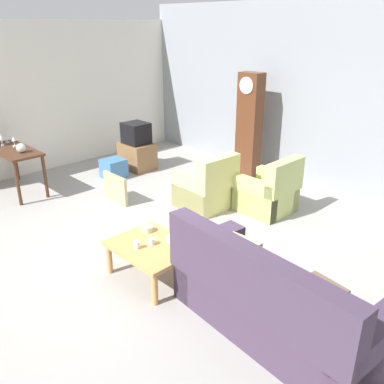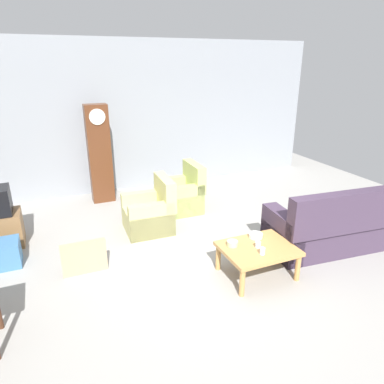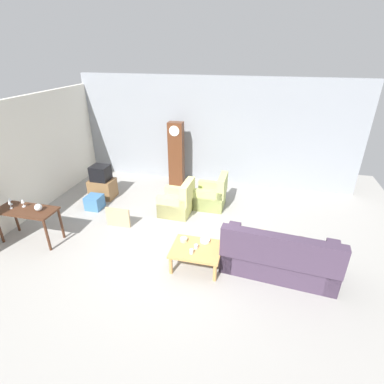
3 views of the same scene
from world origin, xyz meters
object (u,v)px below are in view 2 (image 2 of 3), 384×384
(storage_box_blue, at_px, (5,254))
(bowl_shallow_green, at_px, (232,243))
(coffee_table_wood, at_px, (258,251))
(armchair_olive_far, at_px, (181,195))
(bowl_white_stacked, at_px, (256,235))
(cup_blue_rimmed, at_px, (258,245))
(grandfather_clock, at_px, (100,154))
(couch_floral, at_px, (337,227))
(cup_white_porcelain, at_px, (262,251))
(armchair_olive_near, at_px, (150,213))
(framed_picture_leaning, at_px, (84,258))

(storage_box_blue, relative_size, bowl_shallow_green, 2.74)
(coffee_table_wood, relative_size, storage_box_blue, 2.36)
(armchair_olive_far, relative_size, bowl_shallow_green, 6.20)
(bowl_white_stacked, bearing_deg, coffee_table_wood, -115.87)
(storage_box_blue, distance_m, bowl_white_stacked, 3.57)
(armchair_olive_far, height_order, cup_blue_rimmed, armchair_olive_far)
(grandfather_clock, height_order, bowl_white_stacked, grandfather_clock)
(armchair_olive_far, bearing_deg, grandfather_clock, 139.54)
(couch_floral, height_order, grandfather_clock, grandfather_clock)
(armchair_olive_far, xyz_separation_m, bowl_white_stacked, (0.25, -2.22, 0.15))
(couch_floral, relative_size, armchair_olive_far, 2.36)
(bowl_shallow_green, bearing_deg, cup_white_porcelain, -54.58)
(armchair_olive_near, xyz_separation_m, coffee_table_wood, (0.93, -1.88, 0.06))
(couch_floral, relative_size, coffee_table_wood, 2.26)
(couch_floral, bearing_deg, armchair_olive_near, 145.18)
(framed_picture_leaning, height_order, bowl_white_stacked, same)
(couch_floral, distance_m, coffee_table_wood, 1.55)
(armchair_olive_far, xyz_separation_m, grandfather_clock, (-1.31, 1.12, 0.69))
(armchair_olive_near, bearing_deg, bowl_shallow_green, -69.86)
(bowl_white_stacked, xyz_separation_m, bowl_shallow_green, (-0.42, -0.08, 0.01))
(grandfather_clock, bearing_deg, bowl_white_stacked, -64.87)
(cup_blue_rimmed, bearing_deg, cup_white_porcelain, -105.21)
(armchair_olive_near, xyz_separation_m, bowl_white_stacked, (1.05, -1.64, 0.15))
(cup_white_porcelain, distance_m, cup_blue_rimmed, 0.18)
(armchair_olive_far, xyz_separation_m, bowl_shallow_green, (-0.17, -2.30, 0.16))
(couch_floral, relative_size, framed_picture_leaning, 3.62)
(couch_floral, height_order, cup_white_porcelain, couch_floral)
(storage_box_blue, xyz_separation_m, bowl_white_stacked, (3.28, -1.36, 0.27))
(grandfather_clock, xyz_separation_m, cup_blue_rimmed, (1.44, -3.59, -0.53))
(coffee_table_wood, xyz_separation_m, cup_white_porcelain, (-0.05, -0.18, 0.11))
(coffee_table_wood, bearing_deg, armchair_olive_far, 93.07)
(cup_white_porcelain, xyz_separation_m, bowl_white_stacked, (0.17, 0.43, -0.02))
(armchair_olive_far, bearing_deg, storage_box_blue, -164.25)
(armchair_olive_far, distance_m, framed_picture_leaning, 2.52)
(cup_white_porcelain, bearing_deg, storage_box_blue, 150.11)
(armchair_olive_far, distance_m, bowl_shallow_green, 2.31)
(armchair_olive_near, distance_m, bowl_white_stacked, 1.95)
(coffee_table_wood, relative_size, framed_picture_leaning, 1.60)
(armchair_olive_far, xyz_separation_m, cup_white_porcelain, (0.08, -2.64, 0.17))
(coffee_table_wood, height_order, cup_blue_rimmed, cup_blue_rimmed)
(cup_white_porcelain, bearing_deg, framed_picture_leaning, 151.58)
(storage_box_blue, height_order, cup_white_porcelain, cup_white_porcelain)
(couch_floral, distance_m, framed_picture_leaning, 3.78)
(cup_white_porcelain, xyz_separation_m, bowl_shallow_green, (-0.24, 0.34, -0.01))
(cup_blue_rimmed, bearing_deg, armchair_olive_near, 116.04)
(armchair_olive_far, distance_m, cup_white_porcelain, 2.65)
(bowl_shallow_green, bearing_deg, bowl_white_stacked, 11.07)
(storage_box_blue, bearing_deg, armchair_olive_far, 15.75)
(armchair_olive_near, distance_m, coffee_table_wood, 2.10)
(cup_white_porcelain, relative_size, cup_blue_rimmed, 1.16)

